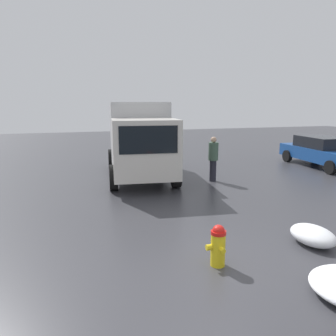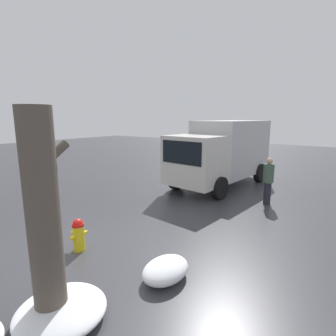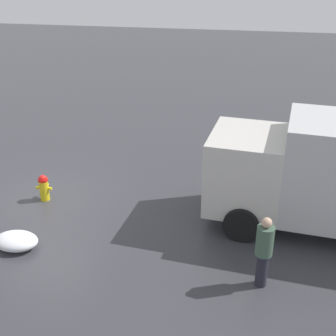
{
  "view_description": "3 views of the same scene",
  "coord_description": "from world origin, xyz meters",
  "px_view_note": "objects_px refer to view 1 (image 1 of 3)",
  "views": [
    {
      "loc": [
        -5.14,
        2.53,
        2.99
      ],
      "look_at": [
        3.88,
        -0.21,
        1.1
      ],
      "focal_mm": 35.0,
      "sensor_mm": 36.0,
      "label": 1
    },
    {
      "loc": [
        -3.53,
        -5.12,
        3.14
      ],
      "look_at": [
        4.45,
        0.53,
        1.27
      ],
      "focal_mm": 28.0,
      "sensor_mm": 36.0,
      "label": 2
    },
    {
      "loc": [
        5.61,
        -11.11,
        6.83
      ],
      "look_at": [
        3.54,
        0.64,
        1.02
      ],
      "focal_mm": 50.0,
      "sensor_mm": 36.0,
      "label": 3
    }
  ],
  "objects_px": {
    "fire_hydrant": "(218,245)",
    "parked_car": "(322,151)",
    "pedestrian": "(213,157)",
    "delivery_truck": "(139,137)"
  },
  "relations": [
    {
      "from": "fire_hydrant",
      "to": "parked_car",
      "type": "distance_m",
      "value": 11.62
    },
    {
      "from": "delivery_truck",
      "to": "parked_car",
      "type": "relative_size",
      "value": 1.31
    },
    {
      "from": "fire_hydrant",
      "to": "delivery_truck",
      "type": "xyz_separation_m",
      "value": [
        7.87,
        -0.2,
        1.21
      ]
    },
    {
      "from": "fire_hydrant",
      "to": "pedestrian",
      "type": "relative_size",
      "value": 0.46
    },
    {
      "from": "fire_hydrant",
      "to": "delivery_truck",
      "type": "relative_size",
      "value": 0.13
    },
    {
      "from": "pedestrian",
      "to": "parked_car",
      "type": "relative_size",
      "value": 0.37
    },
    {
      "from": "parked_car",
      "to": "fire_hydrant",
      "type": "bearing_deg",
      "value": 42.61
    },
    {
      "from": "parked_car",
      "to": "delivery_truck",
      "type": "bearing_deg",
      "value": 0.0
    },
    {
      "from": "fire_hydrant",
      "to": "parked_car",
      "type": "relative_size",
      "value": 0.17
    },
    {
      "from": "delivery_truck",
      "to": "pedestrian",
      "type": "height_order",
      "value": "delivery_truck"
    }
  ]
}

